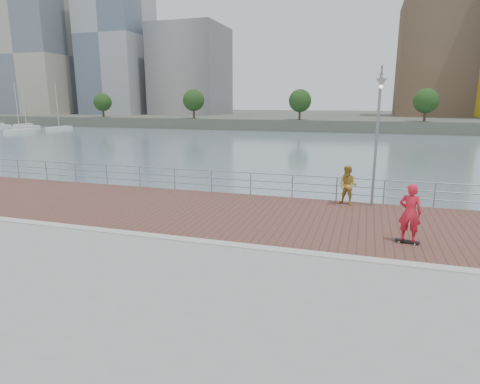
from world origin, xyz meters
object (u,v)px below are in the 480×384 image
(guardrail, at_px, (271,182))
(street_lamp, at_px, (379,113))
(skateboarder, at_px, (410,213))
(bystander, at_px, (348,186))

(guardrail, relative_size, street_lamp, 6.91)
(guardrail, bearing_deg, street_lamp, -11.14)
(skateboarder, xyz_separation_m, bystander, (-2.12, 4.49, -0.16))
(guardrail, bearing_deg, bystander, -9.87)
(street_lamp, bearing_deg, skateboarder, -75.70)
(bystander, bearing_deg, guardrail, -170.96)
(street_lamp, height_order, skateboarder, street_lamp)
(guardrail, height_order, bystander, bystander)
(skateboarder, bearing_deg, street_lamp, -64.66)
(street_lamp, xyz_separation_m, bystander, (-1.05, 0.29, -3.13))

